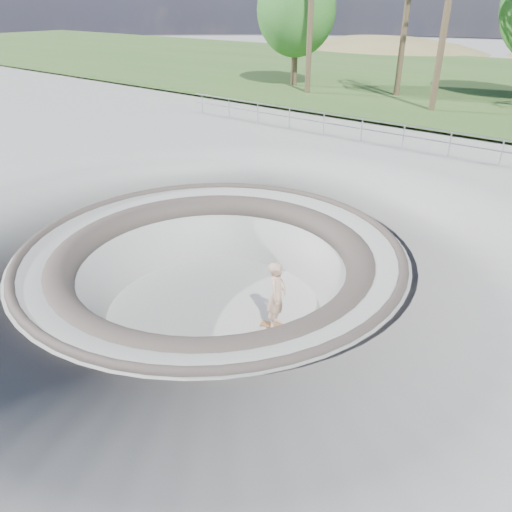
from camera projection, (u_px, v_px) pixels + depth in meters
name	position (u px, v px, depth m)	size (l,w,h in m)	color
ground	(212.00, 248.00, 13.38)	(180.00, 180.00, 0.00)	#A0A09B
skate_bowl	(215.00, 305.00, 14.22)	(14.00, 14.00, 4.10)	#A0A09B
safety_railing	(404.00, 136.00, 21.37)	(25.00, 0.06, 1.03)	#95969D
skateboard	(276.00, 326.00, 13.30)	(0.88, 0.46, 0.09)	brown
skater	(277.00, 296.00, 12.86)	(0.69, 0.46, 1.90)	tan
bushy_tree_left	(296.00, 10.00, 34.37)	(5.64, 5.12, 8.13)	brown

